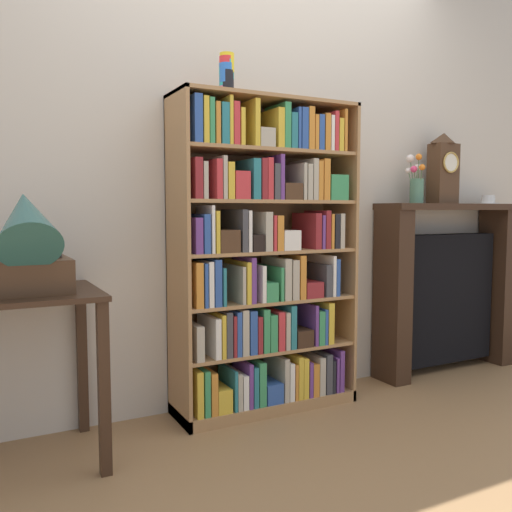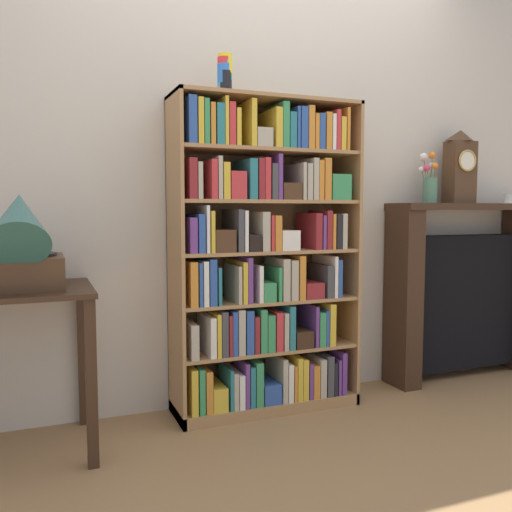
{
  "view_description": "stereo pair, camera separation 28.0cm",
  "coord_description": "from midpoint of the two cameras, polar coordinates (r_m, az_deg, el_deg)",
  "views": [
    {
      "loc": [
        -1.35,
        -2.33,
        1.05
      ],
      "look_at": [
        -0.05,
        0.15,
        0.82
      ],
      "focal_mm": 37.91,
      "sensor_mm": 36.0,
      "label": 1
    },
    {
      "loc": [
        -1.09,
        -2.45,
        1.05
      ],
      "look_at": [
        -0.05,
        0.15,
        0.82
      ],
      "focal_mm": 37.91,
      "sensor_mm": 36.0,
      "label": 2
    }
  ],
  "objects": [
    {
      "name": "side_table_left",
      "position": [
        2.47,
        -20.34,
        -7.14
      ],
      "size": [
        0.57,
        0.55,
        0.72
      ],
      "color": "#382316",
      "rests_on": "ground"
    },
    {
      "name": "ground_plane",
      "position": [
        2.89,
        5.06,
        -16.77
      ],
      "size": [
        7.99,
        6.4,
        0.02
      ],
      "primitive_type": "cube",
      "color": "#997047"
    },
    {
      "name": "flower_vase",
      "position": [
        3.45,
        20.1,
        7.27
      ],
      "size": [
        0.1,
        0.14,
        0.3
      ],
      "color": "#4C7A60",
      "rests_on": "fireplace_mantel"
    },
    {
      "name": "gramophone",
      "position": [
        2.36,
        -20.56,
        1.05
      ],
      "size": [
        0.33,
        0.5,
        0.49
      ],
      "color": "#472D1C",
      "rests_on": "side_table_left"
    },
    {
      "name": "fireplace_mantel",
      "position": [
        3.7,
        23.01,
        -3.55
      ],
      "size": [
        1.05,
        0.26,
        1.09
      ],
      "color": "#382316",
      "rests_on": "ground"
    },
    {
      "name": "teacup_with_saucer",
      "position": [
        3.91,
        27.22,
        5.32
      ],
      "size": [
        0.14,
        0.14,
        0.06
      ],
      "color": "white",
      "rests_on": "fireplace_mantel"
    },
    {
      "name": "wall_back",
      "position": [
        3.05,
        3.99,
        9.5
      ],
      "size": [
        4.99,
        0.08,
        2.6
      ],
      "primitive_type": "cube",
      "color": "beige",
      "rests_on": "ground"
    },
    {
      "name": "mantel_clock",
      "position": [
        3.6,
        22.87,
        8.68
      ],
      "size": [
        0.17,
        0.13,
        0.44
      ],
      "color": "#472D1C",
      "rests_on": "fireplace_mantel"
    },
    {
      "name": "cup_stack",
      "position": [
        2.77,
        -0.29,
        18.67
      ],
      "size": [
        0.07,
        0.07,
        0.19
      ],
      "color": "pink",
      "rests_on": "bookshelf"
    },
    {
      "name": "bookshelf",
      "position": [
        2.81,
        3.66,
        -1.01
      ],
      "size": [
        0.98,
        0.32,
        1.62
      ],
      "color": "#A87A4C",
      "rests_on": "ground"
    }
  ]
}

